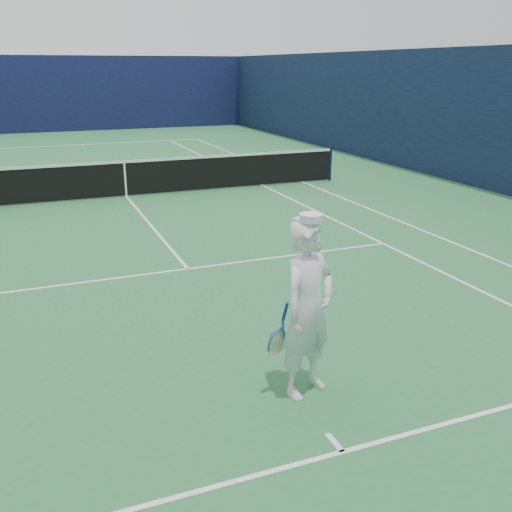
# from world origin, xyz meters

# --- Properties ---
(ground) EXTENTS (80.00, 80.00, 0.00)m
(ground) POSITION_xyz_m (0.00, 0.00, 0.00)
(ground) COLOR #296C3A
(ground) RESTS_ON ground
(court_markings) EXTENTS (11.03, 23.83, 0.01)m
(court_markings) POSITION_xyz_m (0.00, 0.00, 0.00)
(court_markings) COLOR white
(court_markings) RESTS_ON ground
(windscreen_fence) EXTENTS (20.12, 36.12, 4.00)m
(windscreen_fence) POSITION_xyz_m (0.00, 0.00, 2.00)
(windscreen_fence) COLOR #10143B
(windscreen_fence) RESTS_ON ground
(tennis_net) EXTENTS (12.88, 0.09, 1.07)m
(tennis_net) POSITION_xyz_m (0.00, 0.00, 0.55)
(tennis_net) COLOR #141E4C
(tennis_net) RESTS_ON ground
(tennis_player) EXTENTS (0.92, 0.72, 2.04)m
(tennis_player) POSITION_xyz_m (0.16, -10.78, 0.99)
(tennis_player) COLOR white
(tennis_player) RESTS_ON ground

